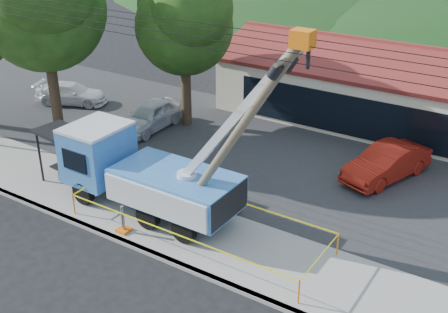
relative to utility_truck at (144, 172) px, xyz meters
name	(u,v)px	position (x,y,z in m)	size (l,w,h in m)	color
ground	(127,292)	(2.89, -4.46, -1.83)	(120.00, 120.00, 0.00)	black
curb	(165,259)	(2.89, -2.36, -1.76)	(60.00, 0.25, 0.15)	gray
sidewalk	(195,235)	(2.89, -0.46, -1.76)	(60.00, 4.00, 0.15)	gray
parking_lot	(288,160)	(2.89, 7.54, -1.78)	(60.00, 12.00, 0.10)	#28282B
strip_mall	(419,95)	(6.89, 15.52, 0.05)	(22.50, 8.53, 4.67)	beige
tree_lot	(184,17)	(-4.11, 8.54, 4.38)	(6.30, 5.60, 8.94)	#332316
hill_west	(339,0)	(-12.11, 50.54, -1.83)	(78.40, 56.00, 28.00)	#153914
utility_truck	(144,172)	(0.00, 0.00, 0.00)	(10.97, 4.25, 8.41)	black
leaning_pole	(236,135)	(4.55, -0.20, 2.82)	(5.40, 1.77, 8.32)	brown
bus_shelter	(68,145)	(-4.35, -0.05, 0.19)	(2.79, 1.88, 2.55)	black
caution_tape	(198,217)	(2.97, -0.38, -0.98)	(10.30, 3.28, 0.95)	orange
car_silver	(151,130)	(-5.41, 6.86, -1.83)	(1.85, 4.60, 1.57)	silver
car_red	(384,180)	(7.58, 8.18, -1.83)	(1.66, 4.75, 1.57)	#9F1B0F
car_white	(73,105)	(-12.20, 7.38, -1.83)	(1.82, 4.48, 1.30)	white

